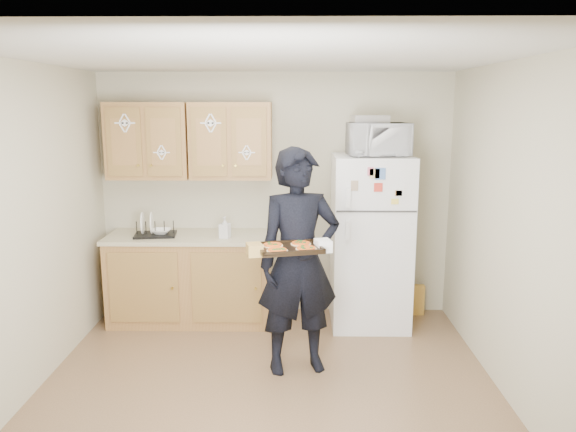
{
  "coord_description": "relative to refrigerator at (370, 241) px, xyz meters",
  "views": [
    {
      "loc": [
        0.21,
        -3.96,
        2.18
      ],
      "look_at": [
        0.15,
        0.45,
        1.3
      ],
      "focal_mm": 35.0,
      "sensor_mm": 36.0,
      "label": 1
    }
  ],
  "objects": [
    {
      "name": "pizza_front_left",
      "position": [
        -0.87,
        -1.4,
        0.28
      ],
      "size": [
        0.16,
        0.16,
        0.02
      ],
      "primitive_type": "cylinder",
      "color": "orange",
      "rests_on": "baking_tray"
    },
    {
      "name": "dish_rack",
      "position": [
        -2.13,
        0.01,
        0.13
      ],
      "size": [
        0.43,
        0.35,
        0.16
      ],
      "primitive_type": "cube",
      "rotation": [
        0.0,
        0.0,
        0.13
      ],
      "color": "black",
      "rests_on": "countertop"
    },
    {
      "name": "person",
      "position": [
        -0.71,
        -1.01,
        0.08
      ],
      "size": [
        0.76,
        0.6,
        1.85
      ],
      "primitive_type": "imported",
      "rotation": [
        0.0,
        0.0,
        0.25
      ],
      "color": "black",
      "rests_on": "floor"
    },
    {
      "name": "foil_pan",
      "position": [
        -0.04,
        -0.02,
        1.19
      ],
      "size": [
        0.35,
        0.26,
        0.07
      ],
      "primitive_type": "cube",
      "rotation": [
        0.0,
        0.0,
        0.11
      ],
      "color": "silver",
      "rests_on": "microwave"
    },
    {
      "name": "soap_bottle",
      "position": [
        -1.43,
        -0.07,
        0.15
      ],
      "size": [
        0.12,
        0.12,
        0.21
      ],
      "primitive_type": "imported",
      "rotation": [
        0.0,
        0.0,
        -0.28
      ],
      "color": "white",
      "rests_on": "countertop"
    },
    {
      "name": "base_cabinet",
      "position": [
        -1.8,
        0.05,
        -0.42
      ],
      "size": [
        1.6,
        0.6,
        0.86
      ],
      "primitive_type": "cube",
      "color": "olive",
      "rests_on": "floor"
    },
    {
      "name": "ceiling",
      "position": [
        -0.95,
        -1.43,
        1.65
      ],
      "size": [
        3.6,
        3.6,
        0.0
      ],
      "primitive_type": "plane",
      "color": "silver",
      "rests_on": "wall_back"
    },
    {
      "name": "pizza_back_right",
      "position": [
        -0.7,
        -1.2,
        0.28
      ],
      "size": [
        0.16,
        0.16,
        0.02
      ],
      "primitive_type": "cylinder",
      "color": "orange",
      "rests_on": "baking_tray"
    },
    {
      "name": "wall_back",
      "position": [
        -0.95,
        0.37,
        0.4
      ],
      "size": [
        3.6,
        0.04,
        2.5
      ],
      "primitive_type": "cube",
      "color": "#BAB397",
      "rests_on": "floor"
    },
    {
      "name": "countertop",
      "position": [
        -1.8,
        0.05,
        0.03
      ],
      "size": [
        1.64,
        0.64,
        0.04
      ],
      "primitive_type": "cube",
      "color": "#B4AB8B",
      "rests_on": "base_cabinet"
    },
    {
      "name": "upper_cab_right",
      "position": [
        -1.38,
        0.18,
        0.98
      ],
      "size": [
        0.8,
        0.33,
        0.75
      ],
      "primitive_type": "cube",
      "color": "olive",
      "rests_on": "wall_back"
    },
    {
      "name": "wall_front",
      "position": [
        -0.95,
        -3.23,
        0.4
      ],
      "size": [
        3.6,
        0.04,
        2.5
      ],
      "primitive_type": "cube",
      "color": "#BAB397",
      "rests_on": "floor"
    },
    {
      "name": "microwave",
      "position": [
        0.04,
        -0.05,
        1.0
      ],
      "size": [
        0.6,
        0.44,
        0.31
      ],
      "primitive_type": "imported",
      "rotation": [
        0.0,
        0.0,
        0.12
      ],
      "color": "white",
      "rests_on": "refrigerator"
    },
    {
      "name": "pizza_front_right",
      "position": [
        -0.66,
        -1.35,
        0.28
      ],
      "size": [
        0.16,
        0.16,
        0.02
      ],
      "primitive_type": "cylinder",
      "color": "orange",
      "rests_on": "baking_tray"
    },
    {
      "name": "baking_tray",
      "position": [
        -0.79,
        -1.3,
        0.26
      ],
      "size": [
        0.54,
        0.45,
        0.04
      ],
      "primitive_type": "cube",
      "rotation": [
        0.0,
        0.0,
        0.25
      ],
      "color": "black",
      "rests_on": "person"
    },
    {
      "name": "bowl",
      "position": [
        -2.07,
        0.01,
        0.09
      ],
      "size": [
        0.21,
        0.21,
        0.05
      ],
      "primitive_type": "imported",
      "rotation": [
        0.0,
        0.0,
        -0.09
      ],
      "color": "white",
      "rests_on": "dish_rack"
    },
    {
      "name": "refrigerator",
      "position": [
        0.0,
        0.0,
        0.0
      ],
      "size": [
        0.75,
        0.7,
        1.7
      ],
      "primitive_type": "cube",
      "color": "white",
      "rests_on": "floor"
    },
    {
      "name": "wall_right",
      "position": [
        0.85,
        -1.43,
        0.4
      ],
      "size": [
        0.04,
        3.6,
        2.5
      ],
      "primitive_type": "cube",
      "color": "#BAB397",
      "rests_on": "floor"
    },
    {
      "name": "pizza_back_left",
      "position": [
        -0.91,
        -1.25,
        0.28
      ],
      "size": [
        0.16,
        0.16,
        0.02
      ],
      "primitive_type": "cylinder",
      "color": "orange",
      "rests_on": "baking_tray"
    },
    {
      "name": "upper_cab_left",
      "position": [
        -2.2,
        0.18,
        0.98
      ],
      "size": [
        0.8,
        0.33,
        0.75
      ],
      "primitive_type": "cube",
      "color": "olive",
      "rests_on": "wall_back"
    },
    {
      "name": "wall_left",
      "position": [
        -2.75,
        -1.43,
        0.4
      ],
      "size": [
        0.04,
        3.6,
        2.5
      ],
      "primitive_type": "cube",
      "color": "#BAB397",
      "rests_on": "floor"
    },
    {
      "name": "floor",
      "position": [
        -0.95,
        -1.43,
        -0.85
      ],
      "size": [
        3.6,
        3.6,
        0.0
      ],
      "primitive_type": "plane",
      "color": "brown",
      "rests_on": "ground"
    },
    {
      "name": "cereal_box",
      "position": [
        0.52,
        0.24,
        -0.69
      ],
      "size": [
        0.2,
        0.07,
        0.32
      ],
      "primitive_type": "cube",
      "color": "#F2E255",
      "rests_on": "floor"
    }
  ]
}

